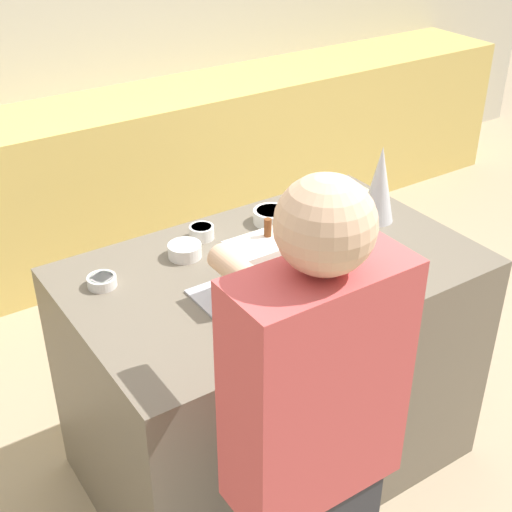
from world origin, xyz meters
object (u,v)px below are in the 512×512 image
cookbook (348,195)px  candy_bowl_near_tray_left (271,216)px  candy_bowl_behind_tray (305,198)px  candy_bowl_far_left (354,226)px  baking_tray (259,295)px  candy_bowl_beside_tree (202,232)px  candy_bowl_center_rear (102,281)px  candy_bowl_front_corner (277,237)px  gingerbread_house (259,267)px  decorative_tree (380,184)px  person (311,465)px  candy_bowl_near_tray_right (185,250)px

cookbook → candy_bowl_near_tray_left: bearing=-178.4°
candy_bowl_behind_tray → candy_bowl_far_left: size_ratio=0.91×
baking_tray → candy_bowl_beside_tree: bearing=85.2°
candy_bowl_center_rear → candy_bowl_beside_tree: bearing=12.9°
cookbook → candy_bowl_front_corner: bearing=-161.1°
candy_bowl_front_corner → candy_bowl_far_left: (0.28, -0.09, -0.00)m
baking_tray → candy_bowl_behind_tray: (0.52, 0.45, 0.02)m
candy_bowl_front_corner → candy_bowl_beside_tree: (-0.21, 0.19, -0.00)m
candy_bowl_beside_tree → candy_bowl_front_corner: bearing=-42.3°
gingerbread_house → candy_bowl_far_left: (0.52, 0.15, -0.08)m
candy_bowl_behind_tray → candy_bowl_front_corner: (-0.28, -0.21, 0.01)m
decorative_tree → candy_bowl_front_corner: decorative_tree is taller
gingerbread_house → candy_bowl_near_tray_left: size_ratio=1.78×
candy_bowl_front_corner → person: 0.99m
candy_bowl_near_tray_right → person: bearing=-100.3°
candy_bowl_far_left → candy_bowl_center_rear: bearing=169.0°
candy_bowl_behind_tray → candy_bowl_front_corner: 0.35m
candy_bowl_near_tray_left → gingerbread_house: bearing=-129.1°
person → baking_tray: bearing=67.4°
candy_bowl_beside_tree → candy_bowl_behind_tray: bearing=2.7°
candy_bowl_front_corner → candy_bowl_near_tray_right: size_ratio=0.82×
candy_bowl_near_tray_right → cookbook: candy_bowl_near_tray_right is taller
candy_bowl_far_left → candy_bowl_near_tray_right: size_ratio=0.97×
decorative_tree → candy_bowl_behind_tray: 0.33m
baking_tray → candy_bowl_center_rear: bearing=140.0°
cookbook → person: (-0.95, -1.00, -0.08)m
decorative_tree → person: bearing=-139.3°
gingerbread_house → candy_bowl_near_tray_right: (-0.08, 0.35, -0.08)m
baking_tray → candy_bowl_front_corner: (0.24, 0.24, 0.02)m
candy_bowl_center_rear → candy_bowl_near_tray_right: 0.32m
candy_bowl_behind_tray → candy_bowl_near_tray_left: candy_bowl_near_tray_left is taller
candy_bowl_near_tray_left → candy_bowl_far_left: same height
gingerbread_house → person: (-0.25, -0.60, -0.18)m
candy_bowl_center_rear → candy_bowl_beside_tree: candy_bowl_beside_tree is taller
candy_bowl_near_tray_right → candy_bowl_center_rear: bearing=-177.1°
candy_bowl_center_rear → person: person is taller
candy_bowl_behind_tray → cookbook: bearing=-16.2°
candy_bowl_front_corner → candy_bowl_center_rear: bearing=172.1°
gingerbread_house → candy_bowl_near_tray_left: (0.32, 0.39, -0.08)m
gingerbread_house → cookbook: size_ratio=1.35×
decorative_tree → person: 1.23m
candy_bowl_beside_tree → candy_bowl_far_left: size_ratio=0.80×
candy_bowl_center_rear → cookbook: 1.10m
gingerbread_house → candy_bowl_front_corner: (0.24, 0.24, -0.08)m
candy_bowl_behind_tray → cookbook: candy_bowl_behind_tray is taller
candy_bowl_center_rear → candy_bowl_front_corner: 0.64m
candy_bowl_front_corner → candy_bowl_near_tray_right: candy_bowl_front_corner is taller
candy_bowl_beside_tree → candy_bowl_near_tray_left: bearing=-8.0°
candy_bowl_behind_tray → candy_bowl_near_tray_left: (-0.21, -0.06, 0.01)m
candy_bowl_center_rear → candy_bowl_front_corner: size_ratio=1.00×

